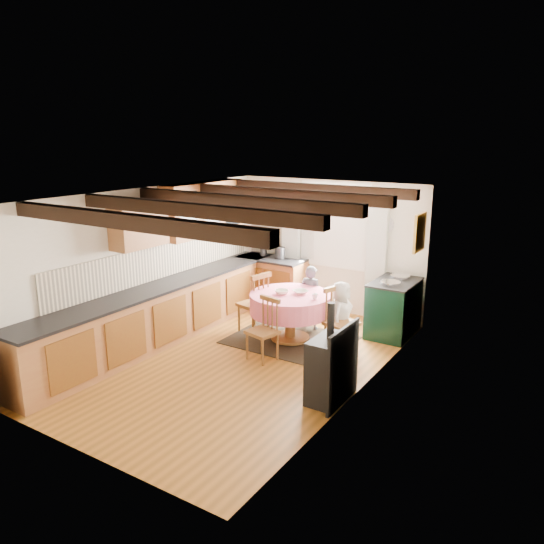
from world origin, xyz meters
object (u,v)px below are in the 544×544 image
Objects in this scene: child_far at (311,297)px; child_right at (341,315)px; chair_right at (342,321)px; cup at (315,297)px; aga_range at (394,307)px; dining_table at (290,317)px; cast_iron_stove at (330,352)px; chair_near at (262,330)px; chair_left at (254,302)px.

child_right is (0.79, -0.50, -0.02)m from child_far.
chair_right is 11.23× the size of cup.
child_right is (-0.48, -0.99, 0.07)m from aga_range.
cup is (0.44, -0.04, 0.43)m from dining_table.
child_right is at bearing 110.46° from cast_iron_stove.
dining_table is 0.82m from child_right.
aga_range is 0.95× the size of child_right.
cast_iron_stove is 14.06× the size of cup.
dining_table is 1.71m from aga_range.
child_far is (-0.02, 1.50, 0.09)m from chair_near.
chair_right is at bearing 56.50° from chair_near.
chair_left is at bearing -150.69° from aga_range.
dining_table is at bearing -138.33° from aga_range.
chair_right is 1.21m from aga_range.
aga_range is 1.36m from child_far.
cup is (-0.94, 1.39, 0.18)m from cast_iron_stove.
child_far reaches higher than dining_table.
aga_range is 1.48m from cup.
cup is (-0.35, -0.19, 0.29)m from child_right.
chair_right is at bearing 109.45° from cast_iron_stove.
cup is (-0.83, -1.17, 0.35)m from aga_range.
chair_left is 2.55m from cast_iron_stove.
chair_left is 11.47× the size of cup.
cast_iron_stove reaches higher than chair_left.
chair_right is 1.10m from child_far.
cast_iron_stove is at bearing 121.85° from child_far.
cup is at bearing 120.63° from child_far.
cast_iron_stove is 1.15× the size of child_far.
child_far is 1.04× the size of child_right.
chair_left is at bearing 145.45° from cast_iron_stove.
aga_range is 1.10m from child_right.
chair_right is 1.01× the size of aga_range.
child_far is at bearing 51.32° from child_right.
chair_left is 0.94× the size of child_far.
chair_left is at bearing 105.62° from chair_right.
child_far reaches higher than chair_right.
child_right reaches higher than chair_near.
child_right is (-0.59, 1.57, -0.10)m from cast_iron_stove.
child_far is 0.85m from cup.
chair_left is (-0.71, 0.02, 0.13)m from dining_table.
aga_range is 11.12× the size of cup.
aga_range is (0.39, 1.15, -0.04)m from chair_right.
child_right reaches higher than dining_table.
cast_iron_stove is 1.20× the size of child_right.
cup is at bearing 124.17° from cast_iron_stove.
chair_left is (-0.74, 0.87, 0.05)m from chair_near.
chair_left reaches higher than dining_table.
chair_left is 1.02× the size of chair_right.
chair_near is at bearing -117.02° from cup.
chair_near is at bearing 157.12° from cast_iron_stove.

